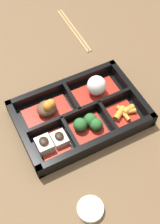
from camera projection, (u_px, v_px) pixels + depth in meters
The scene contains 10 objects.
ground_plane at pixel (80, 118), 0.75m from camera, with size 3.00×3.00×0.00m, color brown.
bento_base at pixel (80, 117), 0.75m from camera, with size 0.30×0.20×0.01m.
bento_rim at pixel (80, 114), 0.74m from camera, with size 0.30×0.20×0.04m.
bowl_stew at pixel (47, 109), 0.73m from camera, with size 0.11×0.06×0.05m.
bowl_rice at pixel (96, 87), 0.76m from camera, with size 0.11×0.06×0.06m.
bowl_tofu at pixel (51, 142), 0.69m from camera, with size 0.07×0.06×0.03m.
bowl_greens at pixel (89, 124), 0.71m from camera, with size 0.08×0.06×0.04m.
bowl_carrots at pixel (123, 112), 0.74m from camera, with size 0.06×0.06×0.02m.
chopsticks at pixel (74, 29), 0.93m from camera, with size 0.02×0.21×0.01m.
sauce_dish at pixel (90, 209), 0.62m from camera, with size 0.05×0.05×0.01m.
Camera 1 is at (-0.19, -0.37, 0.62)m, focal length 50.00 mm.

